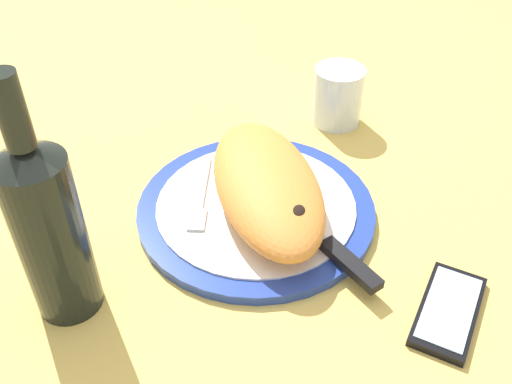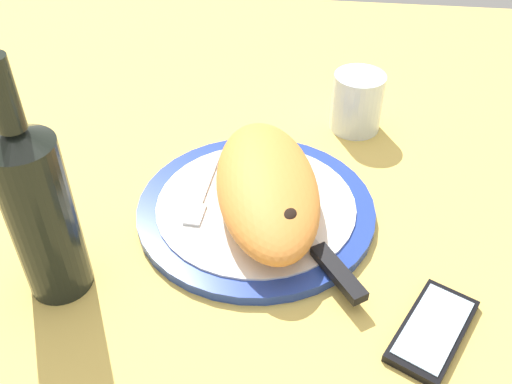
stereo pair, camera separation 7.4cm
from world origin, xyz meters
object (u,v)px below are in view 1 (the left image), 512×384
Objects in this scene: calzone at (267,184)px; smartphone at (448,310)px; water_glass at (337,99)px; wine_bottle at (49,228)px; fork at (201,199)px; plate at (256,209)px; knife at (331,248)px.

calzone is 2.14× the size of smartphone.
smartphone is at bearing 11.50° from water_glass.
wine_bottle reaches higher than calzone.
calzone is 3.20× the size of water_glass.
fork is at bearing -93.30° from calzone.
calzone is 27.78cm from wine_bottle.
calzone reaches higher than plate.
plate is 26.21cm from water_glass.
plate reaches higher than smartphone.
smartphone is 0.48× the size of wine_bottle.
calzone is 1.03× the size of wine_bottle.
plate is 1.09× the size of wine_bottle.
water_glass is 51.05cm from wine_bottle.
calzone is 25.14cm from water_glass.
plate is 1.59× the size of knife.
water_glass is (-22.21, 11.76, -0.76)cm from calzone.
plate is at bearing 124.96° from wine_bottle.
fork is at bearing -95.58° from plate.
calzone reaches higher than smartphone.
fork is 22.80cm from wine_bottle.
smartphone is at bearing 51.40° from plate.
knife is 31.99cm from wine_bottle.
plate is 7.41cm from fork.
wine_bottle reaches higher than water_glass.
smartphone is 1.50× the size of water_glass.
wine_bottle is at bearing -55.04° from plate.
water_glass reaches higher than calzone.
water_glass is at bearing 137.34° from wine_bottle.
knife reaches higher than fork.
wine_bottle reaches higher than plate.
wine_bottle is (6.02, -30.02, 9.30)cm from knife.
smartphone is at bearing 58.26° from fork.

